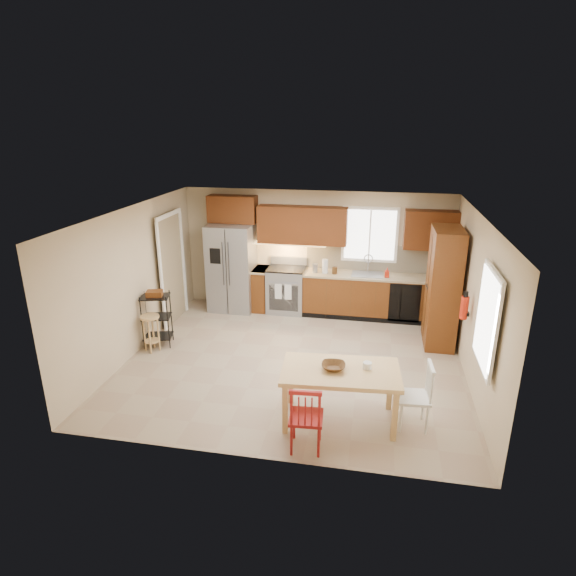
% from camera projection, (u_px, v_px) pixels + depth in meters
% --- Properties ---
extents(floor, '(5.50, 5.50, 0.00)m').
position_uv_depth(floor, '(294.00, 361.00, 8.07)').
color(floor, tan).
rests_on(floor, ground).
extents(ceiling, '(5.50, 5.00, 0.02)m').
position_uv_depth(ceiling, '(295.00, 213.00, 7.25)').
color(ceiling, silver).
rests_on(ceiling, ground).
extents(wall_back, '(5.50, 0.02, 2.50)m').
position_uv_depth(wall_back, '(315.00, 251.00, 9.98)').
color(wall_back, '#CCB793').
rests_on(wall_back, ground).
extents(wall_front, '(5.50, 0.02, 2.50)m').
position_uv_depth(wall_front, '(255.00, 365.00, 5.34)').
color(wall_front, '#CCB793').
rests_on(wall_front, ground).
extents(wall_left, '(0.02, 5.00, 2.50)m').
position_uv_depth(wall_left, '(135.00, 281.00, 8.14)').
color(wall_left, '#CCB793').
rests_on(wall_left, ground).
extents(wall_right, '(0.02, 5.00, 2.50)m').
position_uv_depth(wall_right, '(475.00, 302.00, 7.17)').
color(wall_right, '#CCB793').
rests_on(wall_right, ground).
extents(refrigerator, '(0.92, 0.75, 1.82)m').
position_uv_depth(refrigerator, '(232.00, 268.00, 10.04)').
color(refrigerator, gray).
rests_on(refrigerator, floor).
extents(range_stove, '(0.76, 0.63, 0.92)m').
position_uv_depth(range_stove, '(286.00, 290.00, 10.04)').
color(range_stove, gray).
rests_on(range_stove, floor).
extents(base_cabinet_narrow, '(0.30, 0.60, 0.90)m').
position_uv_depth(base_cabinet_narrow, '(261.00, 289.00, 10.16)').
color(base_cabinet_narrow, '#5B3010').
rests_on(base_cabinet_narrow, floor).
extents(base_cabinet_run, '(2.92, 0.60, 0.90)m').
position_uv_depth(base_cabinet_run, '(376.00, 296.00, 9.74)').
color(base_cabinet_run, '#5B3010').
rests_on(base_cabinet_run, floor).
extents(dishwasher, '(0.60, 0.02, 0.78)m').
position_uv_depth(dishwasher, '(404.00, 303.00, 9.37)').
color(dishwasher, black).
rests_on(dishwasher, floor).
extents(backsplash, '(2.92, 0.03, 0.55)m').
position_uv_depth(backsplash, '(378.00, 258.00, 9.76)').
color(backsplash, beige).
rests_on(backsplash, wall_back).
extents(upper_over_fridge, '(1.00, 0.35, 0.55)m').
position_uv_depth(upper_over_fridge, '(232.00, 209.00, 9.83)').
color(upper_over_fridge, '#5C290F').
rests_on(upper_over_fridge, wall_back).
extents(upper_left_block, '(1.80, 0.35, 0.75)m').
position_uv_depth(upper_left_block, '(302.00, 225.00, 9.67)').
color(upper_left_block, '#5C290F').
rests_on(upper_left_block, wall_back).
extents(upper_right_block, '(1.00, 0.35, 0.75)m').
position_uv_depth(upper_right_block, '(431.00, 230.00, 9.23)').
color(upper_right_block, '#5C290F').
rests_on(upper_right_block, wall_back).
extents(window_back, '(1.12, 0.04, 1.12)m').
position_uv_depth(window_back, '(370.00, 235.00, 9.63)').
color(window_back, white).
rests_on(window_back, wall_back).
extents(sink, '(0.62, 0.46, 0.16)m').
position_uv_depth(sink, '(367.00, 276.00, 9.63)').
color(sink, gray).
rests_on(sink, base_cabinet_run).
extents(undercab_glow, '(1.60, 0.30, 0.01)m').
position_uv_depth(undercab_glow, '(287.00, 244.00, 9.83)').
color(undercab_glow, '#FFBF66').
rests_on(undercab_glow, wall_back).
extents(soap_bottle, '(0.09, 0.09, 0.19)m').
position_uv_depth(soap_bottle, '(387.00, 272.00, 9.43)').
color(soap_bottle, '#B91F0C').
rests_on(soap_bottle, base_cabinet_run).
extents(paper_towel, '(0.12, 0.12, 0.28)m').
position_uv_depth(paper_towel, '(325.00, 266.00, 9.68)').
color(paper_towel, silver).
rests_on(paper_towel, base_cabinet_run).
extents(canister_steel, '(0.11, 0.11, 0.18)m').
position_uv_depth(canister_steel, '(315.00, 268.00, 9.73)').
color(canister_steel, gray).
rests_on(canister_steel, base_cabinet_run).
extents(canister_wood, '(0.10, 0.10, 0.14)m').
position_uv_depth(canister_wood, '(335.00, 271.00, 9.64)').
color(canister_wood, '#533416').
rests_on(canister_wood, base_cabinet_run).
extents(pantry, '(0.50, 0.95, 2.10)m').
position_uv_depth(pantry, '(443.00, 288.00, 8.41)').
color(pantry, '#5B3010').
rests_on(pantry, floor).
extents(fire_extinguisher, '(0.12, 0.12, 0.36)m').
position_uv_depth(fire_extinguisher, '(464.00, 308.00, 7.38)').
color(fire_extinguisher, '#B91F0C').
rests_on(fire_extinguisher, wall_right).
extents(window_right, '(0.04, 1.02, 1.32)m').
position_uv_depth(window_right, '(488.00, 320.00, 6.05)').
color(window_right, white).
rests_on(window_right, wall_right).
extents(doorway, '(0.04, 0.95, 2.10)m').
position_uv_depth(doorway, '(172.00, 270.00, 9.40)').
color(doorway, '#8C7A59').
rests_on(doorway, wall_left).
extents(dining_table, '(1.59, 0.97, 0.75)m').
position_uv_depth(dining_table, '(340.00, 396.00, 6.37)').
color(dining_table, tan).
rests_on(dining_table, floor).
extents(chair_red, '(0.45, 0.45, 0.90)m').
position_uv_depth(chair_red, '(306.00, 416.00, 5.80)').
color(chair_red, maroon).
rests_on(chair_red, floor).
extents(chair_white, '(0.45, 0.45, 0.90)m').
position_uv_depth(chair_white, '(414.00, 396.00, 6.22)').
color(chair_white, silver).
rests_on(chair_white, floor).
extents(table_bowl, '(0.33, 0.33, 0.08)m').
position_uv_depth(table_bowl, '(333.00, 369.00, 6.26)').
color(table_bowl, '#533416').
rests_on(table_bowl, dining_table).
extents(table_jar, '(0.12, 0.12, 0.13)m').
position_uv_depth(table_jar, '(367.00, 367.00, 6.26)').
color(table_jar, silver).
rests_on(table_jar, dining_table).
extents(bar_stool, '(0.40, 0.40, 0.66)m').
position_uv_depth(bar_stool, '(151.00, 333.00, 8.33)').
color(bar_stool, tan).
rests_on(bar_stool, floor).
extents(utility_cart, '(0.56, 0.49, 0.97)m').
position_uv_depth(utility_cart, '(157.00, 319.00, 8.51)').
color(utility_cart, black).
rests_on(utility_cart, floor).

